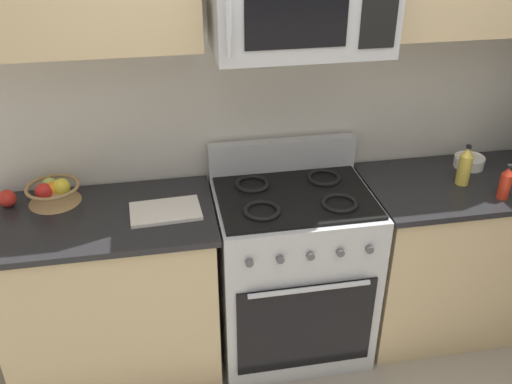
{
  "coord_description": "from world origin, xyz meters",
  "views": [
    {
      "loc": [
        -0.59,
        -1.56,
        2.25
      ],
      "look_at": [
        -0.21,
        0.54,
        1.03
      ],
      "focal_mm": 38.91,
      "sensor_mm": 36.0,
      "label": 1
    }
  ],
  "objects_px": {
    "bottle_hot_sauce": "(505,183)",
    "prep_bowl": "(469,161)",
    "range_oven": "(291,270)",
    "bottle_oil": "(465,166)",
    "fruit_basket": "(53,192)",
    "microwave": "(300,8)",
    "apple_loose": "(7,198)",
    "cutting_board": "(165,211)"
  },
  "relations": [
    {
      "from": "microwave",
      "to": "bottle_oil",
      "type": "relative_size",
      "value": 3.45
    },
    {
      "from": "fruit_basket",
      "to": "bottle_oil",
      "type": "relative_size",
      "value": 1.19
    },
    {
      "from": "bottle_hot_sauce",
      "to": "prep_bowl",
      "type": "xyz_separation_m",
      "value": [
        0.01,
        0.33,
        -0.05
      ]
    },
    {
      "from": "cutting_board",
      "to": "bottle_oil",
      "type": "xyz_separation_m",
      "value": [
        1.47,
        0.01,
        0.09
      ]
    },
    {
      "from": "apple_loose",
      "to": "prep_bowl",
      "type": "bearing_deg",
      "value": -0.34
    },
    {
      "from": "apple_loose",
      "to": "microwave",
      "type": "bearing_deg",
      "value": -5.84
    },
    {
      "from": "fruit_basket",
      "to": "apple_loose",
      "type": "bearing_deg",
      "value": -178.49
    },
    {
      "from": "fruit_basket",
      "to": "bottle_hot_sauce",
      "type": "xyz_separation_m",
      "value": [
        2.1,
        -0.35,
        0.03
      ]
    },
    {
      "from": "fruit_basket",
      "to": "prep_bowl",
      "type": "height_order",
      "value": "fruit_basket"
    },
    {
      "from": "apple_loose",
      "to": "prep_bowl",
      "type": "distance_m",
      "value": 2.31
    },
    {
      "from": "range_oven",
      "to": "cutting_board",
      "type": "xyz_separation_m",
      "value": [
        -0.61,
        -0.03,
        0.44
      ]
    },
    {
      "from": "range_oven",
      "to": "bottle_oil",
      "type": "relative_size",
      "value": 5.22
    },
    {
      "from": "range_oven",
      "to": "apple_loose",
      "type": "height_order",
      "value": "range_oven"
    },
    {
      "from": "range_oven",
      "to": "fruit_basket",
      "type": "bearing_deg",
      "value": 171.5
    },
    {
      "from": "apple_loose",
      "to": "bottle_oil",
      "type": "distance_m",
      "value": 2.19
    },
    {
      "from": "prep_bowl",
      "to": "bottle_oil",
      "type": "bearing_deg",
      "value": -127.78
    },
    {
      "from": "microwave",
      "to": "bottle_oil",
      "type": "height_order",
      "value": "microwave"
    },
    {
      "from": "range_oven",
      "to": "prep_bowl",
      "type": "xyz_separation_m",
      "value": [
        0.98,
        0.15,
        0.47
      ]
    },
    {
      "from": "microwave",
      "to": "bottle_hot_sauce",
      "type": "relative_size",
      "value": 4.08
    },
    {
      "from": "range_oven",
      "to": "bottle_hot_sauce",
      "type": "distance_m",
      "value": 1.12
    },
    {
      "from": "apple_loose",
      "to": "bottle_hot_sauce",
      "type": "distance_m",
      "value": 2.33
    },
    {
      "from": "range_oven",
      "to": "microwave",
      "type": "bearing_deg",
      "value": 90.07
    },
    {
      "from": "microwave",
      "to": "prep_bowl",
      "type": "height_order",
      "value": "microwave"
    },
    {
      "from": "fruit_basket",
      "to": "apple_loose",
      "type": "distance_m",
      "value": 0.21
    },
    {
      "from": "microwave",
      "to": "fruit_basket",
      "type": "height_order",
      "value": "microwave"
    },
    {
      "from": "microwave",
      "to": "apple_loose",
      "type": "height_order",
      "value": "microwave"
    },
    {
      "from": "bottle_hot_sauce",
      "to": "prep_bowl",
      "type": "relative_size",
      "value": 1.12
    },
    {
      "from": "range_oven",
      "to": "bottle_oil",
      "type": "distance_m",
      "value": 1.01
    },
    {
      "from": "range_oven",
      "to": "bottle_oil",
      "type": "bearing_deg",
      "value": -0.99
    },
    {
      "from": "apple_loose",
      "to": "cutting_board",
      "type": "xyz_separation_m",
      "value": [
        0.72,
        -0.19,
        -0.03
      ]
    },
    {
      "from": "fruit_basket",
      "to": "bottle_hot_sauce",
      "type": "relative_size",
      "value": 1.41
    },
    {
      "from": "microwave",
      "to": "apple_loose",
      "type": "bearing_deg",
      "value": 174.16
    },
    {
      "from": "microwave",
      "to": "cutting_board",
      "type": "distance_m",
      "value": 1.06
    },
    {
      "from": "microwave",
      "to": "bottle_hot_sauce",
      "type": "height_order",
      "value": "microwave"
    },
    {
      "from": "fruit_basket",
      "to": "microwave",
      "type": "bearing_deg",
      "value": -7.19
    },
    {
      "from": "range_oven",
      "to": "fruit_basket",
      "type": "height_order",
      "value": "range_oven"
    },
    {
      "from": "bottle_oil",
      "to": "prep_bowl",
      "type": "xyz_separation_m",
      "value": [
        0.13,
        0.16,
        -0.06
      ]
    },
    {
      "from": "prep_bowl",
      "to": "bottle_hot_sauce",
      "type": "bearing_deg",
      "value": -91.3
    },
    {
      "from": "microwave",
      "to": "prep_bowl",
      "type": "xyz_separation_m",
      "value": [
        0.98,
        0.12,
        -0.84
      ]
    },
    {
      "from": "cutting_board",
      "to": "bottle_oil",
      "type": "distance_m",
      "value": 1.47
    },
    {
      "from": "bottle_hot_sauce",
      "to": "prep_bowl",
      "type": "height_order",
      "value": "bottle_hot_sauce"
    },
    {
      "from": "cutting_board",
      "to": "bottle_hot_sauce",
      "type": "height_order",
      "value": "bottle_hot_sauce"
    }
  ]
}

